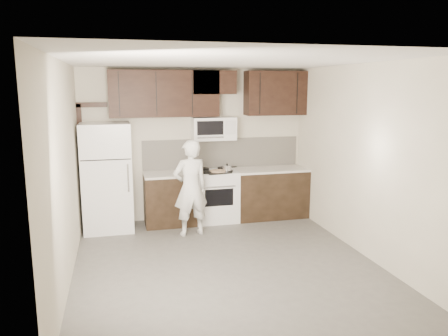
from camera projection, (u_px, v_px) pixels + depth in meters
name	position (u px, v px, depth m)	size (l,w,h in m)	color
floor	(225.00, 263.00, 5.96)	(4.50, 4.50, 0.00)	#524F4D
back_wall	(195.00, 145.00, 7.86)	(4.00, 4.00, 0.00)	#BAB29E
ceiling	(226.00, 61.00, 5.47)	(4.50, 4.50, 0.00)	white
counter_run	(232.00, 195.00, 7.87)	(2.95, 0.64, 0.91)	black
stove	(215.00, 196.00, 7.80)	(0.76, 0.66, 0.94)	white
backsplash	(222.00, 153.00, 8.00)	(2.90, 0.02, 0.54)	beige
upper_cabinets	(208.00, 92.00, 7.57)	(3.48, 0.35, 0.78)	black
microwave	(214.00, 129.00, 7.69)	(0.76, 0.42, 0.40)	white
refrigerator	(107.00, 177.00, 7.23)	(0.80, 0.76, 1.80)	white
door_trim	(84.00, 154.00, 7.39)	(0.50, 0.08, 2.12)	black
saucepan	(227.00, 169.00, 7.61)	(0.27, 0.16, 0.15)	silver
baking_tray	(218.00, 172.00, 7.55)	(0.40, 0.30, 0.02)	black
pizza	(218.00, 171.00, 7.55)	(0.27, 0.27, 0.02)	#D3B68E
person	(190.00, 188.00, 7.00)	(0.57, 0.37, 1.56)	white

